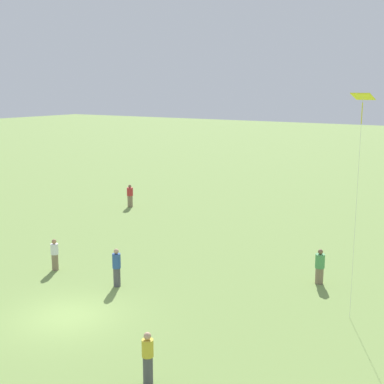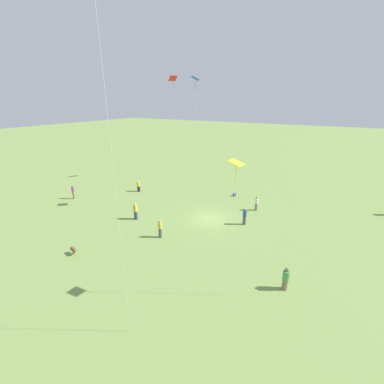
{
  "view_description": "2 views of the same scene",
  "coord_description": "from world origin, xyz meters",
  "px_view_note": "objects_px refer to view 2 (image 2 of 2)",
  "views": [
    {
      "loc": [
        14.36,
        15.37,
        9.19
      ],
      "look_at": [
        -4.08,
        3.4,
        4.86
      ],
      "focal_mm": 50.0,
      "sensor_mm": 36.0,
      "label": 1
    },
    {
      "loc": [
        -10.76,
        22.6,
        12.04
      ],
      "look_at": [
        -0.6,
        4.88,
        4.67
      ],
      "focal_mm": 24.0,
      "sensor_mm": 36.0,
      "label": 2
    }
  ],
  "objects_px": {
    "person_6": "(139,186)",
    "person_8": "(160,229)",
    "person_3": "(245,216)",
    "person_5": "(256,204)",
    "picnic_bag_0": "(234,195)",
    "kite_3": "(173,82)",
    "person_7": "(73,192)",
    "person_4": "(136,211)",
    "person_10": "(286,279)",
    "dog_0": "(74,250)",
    "kite_4": "(195,87)",
    "kite_0": "(236,170)"
  },
  "relations": [
    {
      "from": "person_7",
      "to": "kite_0",
      "type": "xyz_separation_m",
      "value": [
        -23.9,
        6.29,
        7.55
      ]
    },
    {
      "from": "person_4",
      "to": "kite_4",
      "type": "bearing_deg",
      "value": 11.52
    },
    {
      "from": "person_5",
      "to": "person_3",
      "type": "bearing_deg",
      "value": 150.09
    },
    {
      "from": "person_10",
      "to": "kite_0",
      "type": "bearing_deg",
      "value": 44.83
    },
    {
      "from": "person_7",
      "to": "picnic_bag_0",
      "type": "xyz_separation_m",
      "value": [
        -17.6,
        -11.21,
        -0.7
      ]
    },
    {
      "from": "picnic_bag_0",
      "to": "person_4",
      "type": "bearing_deg",
      "value": 60.8
    },
    {
      "from": "person_3",
      "to": "person_6",
      "type": "relative_size",
      "value": 1.16
    },
    {
      "from": "person_7",
      "to": "kite_3",
      "type": "bearing_deg",
      "value": -21.61
    },
    {
      "from": "kite_0",
      "to": "dog_0",
      "type": "xyz_separation_m",
      "value": [
        12.84,
        1.97,
        -8.0
      ]
    },
    {
      "from": "picnic_bag_0",
      "to": "kite_4",
      "type": "bearing_deg",
      "value": 62.78
    },
    {
      "from": "person_5",
      "to": "person_10",
      "type": "relative_size",
      "value": 0.97
    },
    {
      "from": "person_5",
      "to": "person_7",
      "type": "distance_m",
      "value": 22.9
    },
    {
      "from": "person_3",
      "to": "person_4",
      "type": "distance_m",
      "value": 11.39
    },
    {
      "from": "person_6",
      "to": "person_7",
      "type": "distance_m",
      "value": 8.3
    },
    {
      "from": "kite_3",
      "to": "picnic_bag_0",
      "type": "xyz_separation_m",
      "value": [
        -11.67,
        3.45,
        -14.28
      ]
    },
    {
      "from": "person_6",
      "to": "person_10",
      "type": "distance_m",
      "value": 23.87
    },
    {
      "from": "person_6",
      "to": "kite_3",
      "type": "xyz_separation_m",
      "value": [
        -0.55,
        -8.35,
        13.71
      ]
    },
    {
      "from": "person_4",
      "to": "dog_0",
      "type": "height_order",
      "value": "person_4"
    },
    {
      "from": "person_10",
      "to": "person_8",
      "type": "bearing_deg",
      "value": -0.54
    },
    {
      "from": "kite_0",
      "to": "dog_0",
      "type": "bearing_deg",
      "value": 147.83
    },
    {
      "from": "person_8",
      "to": "kite_0",
      "type": "bearing_deg",
      "value": 152.16
    },
    {
      "from": "person_6",
      "to": "person_8",
      "type": "bearing_deg",
      "value": -16.99
    },
    {
      "from": "person_7",
      "to": "kite_0",
      "type": "relative_size",
      "value": 0.19
    },
    {
      "from": "kite_0",
      "to": "kite_3",
      "type": "distance_m",
      "value": 28.26
    },
    {
      "from": "person_10",
      "to": "picnic_bag_0",
      "type": "relative_size",
      "value": 3.88
    },
    {
      "from": "person_10",
      "to": "kite_3",
      "type": "xyz_separation_m",
      "value": [
        21.02,
        -18.57,
        13.64
      ]
    },
    {
      "from": "person_3",
      "to": "person_5",
      "type": "distance_m",
      "value": 4.14
    },
    {
      "from": "person_7",
      "to": "person_8",
      "type": "bearing_deg",
      "value": -98.52
    },
    {
      "from": "kite_3",
      "to": "person_7",
      "type": "bearing_deg",
      "value": 56.14
    },
    {
      "from": "person_5",
      "to": "kite_3",
      "type": "relative_size",
      "value": 0.11
    },
    {
      "from": "kite_3",
      "to": "kite_4",
      "type": "xyz_separation_m",
      "value": [
        -8.77,
        9.08,
        -1.18
      ]
    },
    {
      "from": "person_3",
      "to": "kite_3",
      "type": "height_order",
      "value": "kite_3"
    },
    {
      "from": "person_4",
      "to": "person_7",
      "type": "relative_size",
      "value": 1.04
    },
    {
      "from": "person_3",
      "to": "person_7",
      "type": "distance_m",
      "value": 21.79
    },
    {
      "from": "picnic_bag_0",
      "to": "kite_0",
      "type": "bearing_deg",
      "value": 109.81
    },
    {
      "from": "person_4",
      "to": "kite_4",
      "type": "relative_size",
      "value": 0.13
    },
    {
      "from": "person_7",
      "to": "kite_4",
      "type": "xyz_separation_m",
      "value": [
        -14.7,
        -5.58,
        12.4
      ]
    },
    {
      "from": "person_10",
      "to": "kite_4",
      "type": "height_order",
      "value": "kite_4"
    },
    {
      "from": "dog_0",
      "to": "person_10",
      "type": "bearing_deg",
      "value": 119.29
    },
    {
      "from": "person_10",
      "to": "picnic_bag_0",
      "type": "distance_m",
      "value": 17.79
    },
    {
      "from": "person_6",
      "to": "picnic_bag_0",
      "type": "bearing_deg",
      "value": 45.59
    },
    {
      "from": "person_4",
      "to": "picnic_bag_0",
      "type": "distance_m",
      "value": 13.57
    },
    {
      "from": "dog_0",
      "to": "picnic_bag_0",
      "type": "bearing_deg",
      "value": 175.42
    },
    {
      "from": "person_3",
      "to": "kite_3",
      "type": "bearing_deg",
      "value": -124.73
    },
    {
      "from": "person_3",
      "to": "picnic_bag_0",
      "type": "relative_size",
      "value": 4.2
    },
    {
      "from": "person_8",
      "to": "person_5",
      "type": "bearing_deg",
      "value": -122.35
    },
    {
      "from": "dog_0",
      "to": "person_7",
      "type": "bearing_deg",
      "value": -112.77
    },
    {
      "from": "person_4",
      "to": "person_10",
      "type": "xyz_separation_m",
      "value": [
        -15.96,
        3.29,
        -0.07
      ]
    },
    {
      "from": "person_6",
      "to": "picnic_bag_0",
      "type": "height_order",
      "value": "person_6"
    },
    {
      "from": "person_8",
      "to": "dog_0",
      "type": "height_order",
      "value": "person_8"
    }
  ]
}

